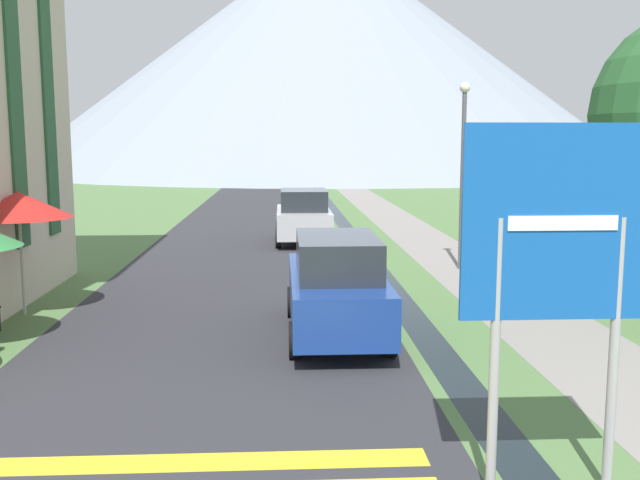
{
  "coord_description": "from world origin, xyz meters",
  "views": [
    {
      "loc": [
        -1.36,
        -2.97,
        3.48
      ],
      "look_at": [
        -0.66,
        10.0,
        1.65
      ],
      "focal_mm": 40.0,
      "sensor_mm": 36.0,
      "label": 1
    }
  ],
  "objects_px": {
    "road_sign": "(560,255)",
    "streetlamp": "(463,159)",
    "parked_car_near": "(336,286)",
    "cafe_umbrella_rear_red": "(19,205)",
    "parked_car_far": "(304,216)"
  },
  "relations": [
    {
      "from": "parked_car_far",
      "to": "cafe_umbrella_rear_red",
      "type": "distance_m",
      "value": 11.48
    },
    {
      "from": "road_sign",
      "to": "parked_car_near",
      "type": "relative_size",
      "value": 0.83
    },
    {
      "from": "cafe_umbrella_rear_red",
      "to": "parked_car_far",
      "type": "bearing_deg",
      "value": 58.86
    },
    {
      "from": "road_sign",
      "to": "cafe_umbrella_rear_red",
      "type": "height_order",
      "value": "road_sign"
    },
    {
      "from": "road_sign",
      "to": "streetlamp",
      "type": "height_order",
      "value": "streetlamp"
    },
    {
      "from": "parked_car_far",
      "to": "parked_car_near",
      "type": "bearing_deg",
      "value": -88.88
    },
    {
      "from": "parked_car_far",
      "to": "streetlamp",
      "type": "relative_size",
      "value": 0.79
    },
    {
      "from": "cafe_umbrella_rear_red",
      "to": "streetlamp",
      "type": "distance_m",
      "value": 11.03
    },
    {
      "from": "parked_car_near",
      "to": "cafe_umbrella_rear_red",
      "type": "xyz_separation_m",
      "value": [
        -6.13,
        1.85,
        1.3
      ]
    },
    {
      "from": "road_sign",
      "to": "streetlamp",
      "type": "bearing_deg",
      "value": 79.89
    },
    {
      "from": "parked_car_near",
      "to": "streetlamp",
      "type": "height_order",
      "value": "streetlamp"
    },
    {
      "from": "parked_car_near",
      "to": "streetlamp",
      "type": "relative_size",
      "value": 0.88
    },
    {
      "from": "road_sign",
      "to": "cafe_umbrella_rear_red",
      "type": "distance_m",
      "value": 10.96
    },
    {
      "from": "road_sign",
      "to": "cafe_umbrella_rear_red",
      "type": "relative_size",
      "value": 1.47
    },
    {
      "from": "parked_car_near",
      "to": "road_sign",
      "type": "bearing_deg",
      "value": -73.98
    }
  ]
}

